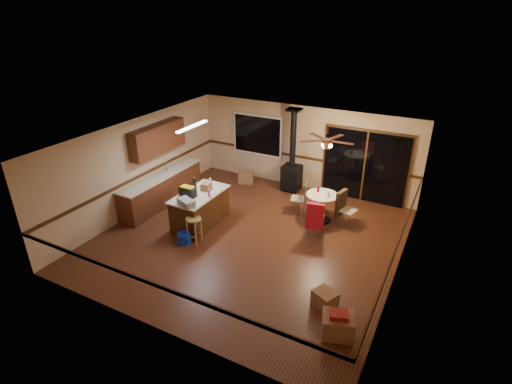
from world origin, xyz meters
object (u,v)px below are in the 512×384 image
Objects in this scene: chair_right at (342,203)px; box_corner_b at (325,299)px; chair_near at (315,216)px; bar_stool at (194,230)px; dining_table at (322,203)px; box_corner_a at (338,325)px; wood_stove at (292,169)px; toolbox_grey at (186,202)px; toolbox_black at (188,192)px; box_under_window at (246,177)px; chair_left at (302,195)px; kitchen_island at (200,209)px; blue_bucket at (184,238)px.

box_corner_b is (0.69, -3.28, -0.43)m from chair_right.
chair_right is (0.39, 0.97, 0.00)m from chair_near.
chair_near is 1.65× the size of box_corner_b.
dining_table is (2.37, 2.48, 0.19)m from bar_stool.
box_corner_a is at bearing -18.03° from bar_stool.
toolbox_grey is at bearing -107.99° from wood_stove.
wood_stove reaches higher than toolbox_black.
toolbox_black is at bearing 157.60° from box_corner_a.
toolbox_black is at bearing -161.64° from chair_near.
box_under_window is at bearing 91.53° from toolbox_black.
toolbox_grey reaches higher than chair_right.
toolbox_grey is 1.12× the size of toolbox_black.
toolbox_black is at bearing -139.06° from chair_left.
toolbox_black is (-0.18, -0.23, 0.56)m from kitchen_island.
kitchen_island is 1.98× the size of dining_table.
chair_near is (0.14, -0.88, 0.07)m from dining_table.
chair_left is at bearing 39.70° from kitchen_island.
box_corner_b is at bearing -59.77° from wood_stove.
toolbox_grey is 0.67× the size of chair_near.
kitchen_island is 0.67× the size of wood_stove.
box_corner_b is at bearing -11.27° from bar_stool.
blue_bucket is at bearing -125.83° from chair_left.
blue_bucket is 3.84m from box_corner_b.
toolbox_black is 1.27× the size of blue_bucket.
kitchen_island is at bearing -148.89° from dining_table.
box_corner_a is (4.66, -5.06, 0.02)m from box_under_window.
box_corner_b is at bearing -12.49° from toolbox_grey.
bar_stool is (0.56, -0.58, -0.68)m from toolbox_black.
kitchen_island reaches higher than bar_stool.
wood_stove reaches higher than kitchen_island.
toolbox_black is 1.05m from bar_stool.
chair_near is at bearing -54.87° from wood_stove.
box_corner_b is (3.80, -0.57, 0.04)m from blue_bucket.
toolbox_black is at bearing 162.66° from box_corner_b.
chair_left is 1.21× the size of box_corner_b.
toolbox_grey is 1.42× the size of blue_bucket.
toolbox_black is at bearing 115.67° from blue_bucket.
dining_table is at bearing -22.93° from box_under_window.
chair_right reaches higher than bar_stool.
wood_stove is at bearing 124.34° from chair_left.
toolbox_black is 0.81× the size of chair_left.
chair_right is 1.65× the size of box_corner_b.
box_corner_b is at bearing -78.15° from chair_right.
box_under_window is at bearing 96.34° from blue_bucket.
toolbox_grey reaches higher than box_corner_b.
wood_stove is at bearing 120.23° from box_corner_b.
kitchen_island is 0.85m from toolbox_grey.
chair_right reaches higher than box_corner_a.
kitchen_island reaches higher than box_corner_a.
kitchen_island is 3.96× the size of box_corner_b.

